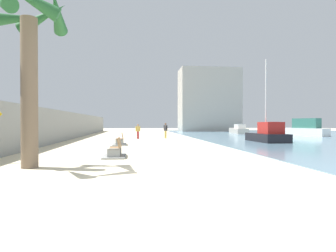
# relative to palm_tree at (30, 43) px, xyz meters

# --- Properties ---
(ground_plane) EXTENTS (120.00, 120.00, 0.00)m
(ground_plane) POSITION_rel_palm_tree_xyz_m (4.51, 16.63, -4.81)
(ground_plane) COLOR beige
(seawall) EXTENTS (0.80, 64.00, 2.84)m
(seawall) POSITION_rel_palm_tree_xyz_m (-2.99, 16.63, -3.39)
(seawall) COLOR gray
(seawall) RESTS_ON ground
(palm_tree) EXTENTS (3.16, 3.41, 6.85)m
(palm_tree) POSITION_rel_palm_tree_xyz_m (0.00, 0.00, 0.00)
(palm_tree) COLOR #7A6651
(palm_tree) RESTS_ON ground
(bench_near) EXTENTS (1.11, 2.10, 0.98)m
(bench_near) POSITION_rel_palm_tree_xyz_m (3.02, 3.03, -4.58)
(bench_near) COLOR gray
(bench_near) RESTS_ON ground
(bench_far) EXTENTS (1.22, 2.16, 0.98)m
(bench_far) POSITION_rel_palm_tree_xyz_m (2.83, 10.85, -4.58)
(bench_far) COLOR gray
(bench_far) RESTS_ON ground
(person_walking) EXTENTS (0.52, 0.25, 1.60)m
(person_walking) POSITION_rel_palm_tree_xyz_m (4.33, 18.96, -3.89)
(person_walking) COLOR #B22D33
(person_walking) RESTS_ON ground
(person_standing) EXTENTS (0.40, 0.40, 1.71)m
(person_standing) POSITION_rel_palm_tree_xyz_m (7.37, 19.41, -3.81)
(person_standing) COLOR gold
(person_standing) RESTS_ON ground
(boat_distant) EXTENTS (4.13, 8.03, 2.26)m
(boat_distant) POSITION_rel_palm_tree_xyz_m (25.70, 23.26, -3.96)
(boat_distant) COLOR white
(boat_distant) RESTS_ON water_bay
(boat_mid_bay) EXTENTS (2.70, 7.25, 1.45)m
(boat_mid_bay) POSITION_rel_palm_tree_xyz_m (20.29, 31.33, -4.23)
(boat_mid_bay) COLOR beige
(boat_mid_bay) RESTS_ON water_bay
(boat_far_left) EXTENTS (2.23, 4.60, 7.45)m
(boat_far_left) POSITION_rel_palm_tree_xyz_m (15.78, 12.36, -4.11)
(boat_far_left) COLOR black
(boat_far_left) RESTS_ON water_bay
(boat_far_right) EXTENTS (2.17, 6.16, 1.86)m
(boat_far_right) POSITION_rel_palm_tree_xyz_m (29.48, 38.73, -4.05)
(boat_far_right) COLOR beige
(boat_far_right) RESTS_ON water_bay
(harbor_building) EXTENTS (12.00, 6.00, 12.65)m
(harbor_building) POSITION_rel_palm_tree_xyz_m (19.05, 44.63, 1.52)
(harbor_building) COLOR #ADAAA3
(harbor_building) RESTS_ON ground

